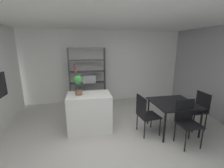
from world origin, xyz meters
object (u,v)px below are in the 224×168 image
open_bookshelf (87,78)px  dining_table (173,105)px  kitchen_island (89,112)px  potted_plant_on_island (78,83)px  dining_chair_window_side (199,107)px  dining_chair_island_side (145,112)px  dining_chair_near (187,118)px

open_bookshelf → dining_table: open_bookshelf is taller
open_bookshelf → dining_table: size_ratio=1.99×
open_bookshelf → kitchen_island: bearing=-90.4°
potted_plant_on_island → open_bookshelf: 1.70m
dining_table → dining_chair_window_side: (0.71, 0.00, -0.10)m
potted_plant_on_island → open_bookshelf: bearing=81.8°
dining_chair_window_side → dining_chair_island_side: 1.44m
kitchen_island → dining_chair_near: dining_chair_near is taller
dining_chair_near → dining_chair_window_side: bearing=33.7°
kitchen_island → dining_chair_near: size_ratio=1.09×
potted_plant_on_island → dining_chair_near: size_ratio=0.49×
open_bookshelf → dining_chair_window_side: size_ratio=2.13×
kitchen_island → potted_plant_on_island: (-0.23, 0.01, 0.74)m
kitchen_island → potted_plant_on_island: 0.78m
dining_table → potted_plant_on_island: bearing=168.4°
open_bookshelf → dining_chair_island_side: size_ratio=2.10×
dining_chair_island_side → dining_chair_near: bearing=-130.0°
dining_chair_near → dining_chair_island_side: (-0.72, 0.50, -0.02)m
kitchen_island → dining_chair_window_side: 2.74m
dining_chair_near → dining_table: bearing=88.0°
dining_chair_island_side → kitchen_island: bearing=64.7°
potted_plant_on_island → open_bookshelf: open_bookshelf is taller
potted_plant_on_island → dining_chair_window_side: potted_plant_on_island is taller
dining_chair_window_side → kitchen_island: bearing=-100.5°
potted_plant_on_island → dining_chair_window_side: 3.03m
potted_plant_on_island → dining_chair_window_side: bearing=-8.8°
dining_chair_island_side → dining_table: bearing=-94.8°
kitchen_island → open_bookshelf: bearing=89.6°
dining_chair_window_side → dining_chair_island_side: (-1.44, -0.01, -0.01)m
dining_table → dining_chair_island_side: size_ratio=1.06×
open_bookshelf → dining_chair_near: size_ratio=2.08×
open_bookshelf → dining_chair_window_side: bearing=-38.3°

